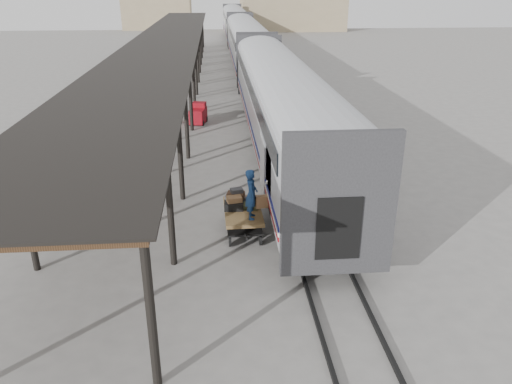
{
  "coord_description": "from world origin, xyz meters",
  "views": [
    {
      "loc": [
        0.1,
        -15.46,
        8.02
      ],
      "look_at": [
        1.3,
        -0.55,
        1.7
      ],
      "focal_mm": 35.0,
      "sensor_mm": 36.0,
      "label": 1
    }
  ],
  "objects_px": {
    "luggage_tug": "(198,114)",
    "porter": "(251,194)",
    "baggage_cart": "(243,215)",
    "pedestrian": "(154,115)"
  },
  "relations": [
    {
      "from": "luggage_tug",
      "to": "porter",
      "type": "bearing_deg",
      "value": -70.93
    },
    {
      "from": "baggage_cart",
      "to": "pedestrian",
      "type": "distance_m",
      "value": 14.1
    },
    {
      "from": "baggage_cart",
      "to": "luggage_tug",
      "type": "height_order",
      "value": "luggage_tug"
    },
    {
      "from": "porter",
      "to": "pedestrian",
      "type": "bearing_deg",
      "value": 22.28
    },
    {
      "from": "baggage_cart",
      "to": "pedestrian",
      "type": "bearing_deg",
      "value": 107.25
    },
    {
      "from": "luggage_tug",
      "to": "porter",
      "type": "xyz_separation_m",
      "value": [
        2.15,
        -15.2,
        1.13
      ]
    },
    {
      "from": "luggage_tug",
      "to": "pedestrian",
      "type": "bearing_deg",
      "value": -144.25
    },
    {
      "from": "luggage_tug",
      "to": "porter",
      "type": "height_order",
      "value": "porter"
    },
    {
      "from": "porter",
      "to": "luggage_tug",
      "type": "bearing_deg",
      "value": 11.86
    },
    {
      "from": "pedestrian",
      "to": "porter",
      "type": "bearing_deg",
      "value": 104.85
    }
  ]
}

